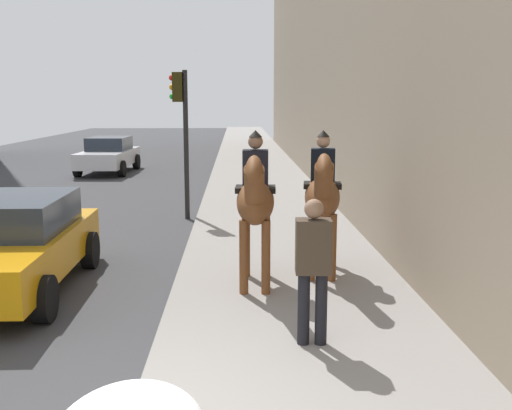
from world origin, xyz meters
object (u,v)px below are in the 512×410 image
object	(u,v)px
car_near_lane	(109,155)
traffic_light_near_curb	(182,120)
car_mid_lane	(9,243)
pedestrian_greeting	(313,262)
mounted_horse_near	(255,200)
mounted_horse_far	(322,195)

from	to	relation	value
car_near_lane	traffic_light_near_curb	bearing A→B (deg)	24.37
car_near_lane	traffic_light_near_curb	distance (m)	10.67
car_mid_lane	pedestrian_greeting	bearing A→B (deg)	59.67
pedestrian_greeting	car_near_lane	world-z (taller)	pedestrian_greeting
mounted_horse_near	car_mid_lane	xyz separation A→B (m)	(0.25, 3.76, -0.69)
car_near_lane	pedestrian_greeting	bearing A→B (deg)	21.48
mounted_horse_far	pedestrian_greeting	world-z (taller)	mounted_horse_far
car_near_lane	car_mid_lane	size ratio (longest dim) A/B	1.02
pedestrian_greeting	traffic_light_near_curb	distance (m)	8.48
pedestrian_greeting	traffic_light_near_curb	xyz separation A→B (m)	(8.09, 2.18, 1.34)
mounted_horse_near	pedestrian_greeting	xyz separation A→B (m)	(-2.22, -0.59, -0.35)
mounted_horse_far	pedestrian_greeting	distance (m)	2.90
mounted_horse_near	traffic_light_near_curb	xyz separation A→B (m)	(5.87, 1.59, 0.99)
pedestrian_greeting	car_mid_lane	world-z (taller)	pedestrian_greeting
mounted_horse_near	traffic_light_near_curb	size ratio (longest dim) A/B	0.65
mounted_horse_near	car_mid_lane	distance (m)	3.83
pedestrian_greeting	car_mid_lane	distance (m)	5.01
traffic_light_near_curb	mounted_horse_far	bearing A→B (deg)	-152.98
pedestrian_greeting	traffic_light_near_curb	world-z (taller)	traffic_light_near_curb
car_mid_lane	traffic_light_near_curb	distance (m)	6.25
mounted_horse_near	car_near_lane	world-z (taller)	mounted_horse_near
car_near_lane	car_mid_lane	distance (m)	15.50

